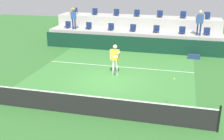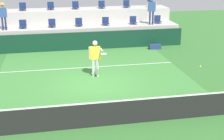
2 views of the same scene
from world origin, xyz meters
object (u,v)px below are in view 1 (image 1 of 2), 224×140
(spectator_in_grey, at_px, (200,20))
(spectator_with_hat, at_px, (74,16))
(stadium_chair_lower_mid_left, at_px, (111,27))
(stadium_chair_upper_center, at_px, (137,14))
(stadium_chair_lower_mid_right, at_px, (156,30))
(stadium_chair_lower_center, at_px, (133,28))
(stadium_chair_upper_far_left, at_px, (75,11))
(tennis_ball, at_px, (174,79))
(tennis_player, at_px, (115,57))
(equipment_bag, at_px, (194,57))
(stadium_chair_upper_left, at_px, (95,12))
(stadium_chair_lower_left, at_px, (89,26))
(stadium_chair_upper_mid_left, at_px, (116,13))
(stadium_chair_lower_right, at_px, (182,31))
(stadium_chair_lower_far_right, at_px, (207,32))
(stadium_chair_upper_mid_right, at_px, (160,14))
(stadium_chair_upper_right, at_px, (183,15))
(stadium_chair_upper_far_right, at_px, (207,16))
(stadium_chair_lower_far_left, at_px, (68,25))

(spectator_in_grey, bearing_deg, spectator_with_hat, 180.00)
(spectator_with_hat, bearing_deg, stadium_chair_lower_mid_left, 7.64)
(stadium_chair_upper_center, bearing_deg, stadium_chair_lower_mid_right, -45.26)
(stadium_chair_lower_mid_left, height_order, stadium_chair_lower_center, same)
(stadium_chair_upper_far_left, bearing_deg, tennis_ball, -53.66)
(tennis_player, xyz_separation_m, spectator_with_hat, (-4.72, 5.91, 1.17))
(equipment_bag, bearing_deg, stadium_chair_upper_center, 140.49)
(stadium_chair_upper_left, bearing_deg, stadium_chair_lower_left, -88.40)
(stadium_chair_lower_mid_left, distance_m, stadium_chair_upper_mid_left, 1.99)
(stadium_chair_lower_right, relative_size, stadium_chair_lower_far_right, 1.00)
(stadium_chair_upper_far_left, bearing_deg, tennis_player, -55.92)
(stadium_chair_upper_mid_right, xyz_separation_m, stadium_chair_upper_right, (1.78, 0.00, 0.00))
(stadium_chair_upper_left, bearing_deg, spectator_with_hat, -114.87)
(stadium_chair_upper_left, bearing_deg, spectator_in_grey, -14.72)
(stadium_chair_lower_center, xyz_separation_m, spectator_with_hat, (-4.57, -0.38, 0.79))
(stadium_chair_upper_left, distance_m, spectator_with_hat, 2.41)
(stadium_chair_upper_mid_right, bearing_deg, stadium_chair_lower_center, -135.06)
(stadium_chair_upper_far_left, relative_size, tennis_player, 0.30)
(stadium_chair_upper_left, distance_m, tennis_player, 8.99)
(stadium_chair_upper_mid_left, height_order, stadium_chair_upper_mid_right, same)
(stadium_chair_upper_center, height_order, spectator_with_hat, spectator_with_hat)
(stadium_chair_lower_left, xyz_separation_m, stadium_chair_upper_far_right, (8.88, 1.80, 0.85))
(stadium_chair_lower_far_right, bearing_deg, stadium_chair_lower_center, 180.00)
(stadium_chair_lower_center, distance_m, tennis_ball, 10.81)
(stadium_chair_upper_center, bearing_deg, stadium_chair_lower_right, -26.24)
(stadium_chair_upper_left, bearing_deg, stadium_chair_lower_far_left, -133.38)
(stadium_chair_upper_left, bearing_deg, stadium_chair_lower_mid_right, -18.70)
(stadium_chair_lower_left, height_order, stadium_chair_upper_right, stadium_chair_upper_right)
(stadium_chair_lower_center, distance_m, stadium_chair_lower_mid_right, 1.76)
(stadium_chair_lower_mid_left, height_order, stadium_chair_lower_right, same)
(stadium_chair_upper_left, xyz_separation_m, tennis_player, (3.71, -8.09, -1.23))
(stadium_chair_lower_left, relative_size, tennis_ball, 7.65)
(stadium_chair_lower_right, relative_size, stadium_chair_upper_right, 1.00)
(stadium_chair_lower_mid_right, xyz_separation_m, stadium_chair_lower_right, (1.87, 0.00, 0.00))
(stadium_chair_lower_far_left, xyz_separation_m, spectator_in_grey, (10.01, -0.38, 0.86))
(stadium_chair_lower_far_left, height_order, tennis_ball, stadium_chair_lower_far_left)
(stadium_chair_lower_left, bearing_deg, tennis_ball, -55.50)
(equipment_bag, bearing_deg, spectator_with_hat, 170.14)
(stadium_chair_lower_mid_right, relative_size, stadium_chair_upper_far_left, 1.00)
(equipment_bag, bearing_deg, tennis_ball, -97.09)
(stadium_chair_lower_mid_left, distance_m, stadium_chair_lower_right, 5.34)
(stadium_chair_lower_far_right, distance_m, stadium_chair_upper_center, 5.71)
(stadium_chair_lower_far_right, distance_m, tennis_ball, 10.38)
(stadium_chair_lower_far_right, distance_m, stadium_chair_upper_mid_left, 7.32)
(stadium_chair_lower_far_right, bearing_deg, stadium_chair_upper_far_left, 170.41)
(stadium_chair_lower_far_left, bearing_deg, spectator_in_grey, -2.20)
(spectator_with_hat, height_order, equipment_bag, spectator_with_hat)
(stadium_chair_lower_center, bearing_deg, tennis_ball, -71.03)
(tennis_ball, bearing_deg, stadium_chair_lower_far_left, 130.64)
(stadium_chair_lower_left, bearing_deg, stadium_chair_lower_mid_right, 0.00)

